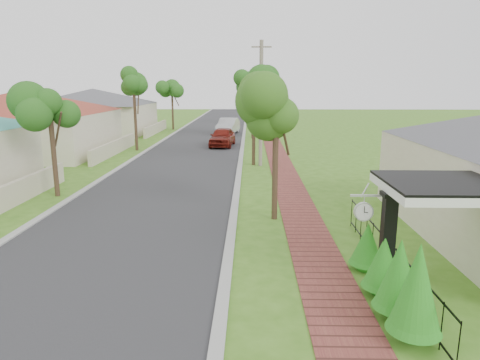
% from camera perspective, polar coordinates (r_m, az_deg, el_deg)
% --- Properties ---
extents(ground, '(160.00, 160.00, 0.00)m').
position_cam_1_polar(ground, '(11.83, -5.04, -12.18)').
color(ground, '#3E701A').
rests_on(ground, ground).
extents(road, '(7.00, 120.00, 0.02)m').
position_cam_1_polar(road, '(31.37, -6.51, 3.40)').
color(road, '#28282B').
rests_on(road, ground).
extents(kerb_right, '(0.30, 120.00, 0.10)m').
position_cam_1_polar(kerb_right, '(31.08, 0.18, 3.39)').
color(kerb_right, '#9E9E99').
rests_on(kerb_right, ground).
extents(kerb_left, '(0.30, 120.00, 0.10)m').
position_cam_1_polar(kerb_left, '(32.07, -13.00, 3.35)').
color(kerb_left, '#9E9E99').
rests_on(kerb_left, ground).
extents(sidewalk, '(1.50, 120.00, 0.03)m').
position_cam_1_polar(sidewalk, '(31.14, 4.98, 3.36)').
color(sidewalk, brown).
rests_on(sidewalk, ground).
extents(porch_post, '(0.48, 0.48, 2.52)m').
position_cam_1_polar(porch_post, '(10.91, 18.98, -8.66)').
color(porch_post, black).
rests_on(porch_post, ground).
extents(picket_fence, '(0.03, 8.02, 1.00)m').
position_cam_1_polar(picket_fence, '(12.11, 18.97, -9.51)').
color(picket_fence, black).
rests_on(picket_fence, ground).
extents(street_trees, '(10.70, 37.65, 5.89)m').
position_cam_1_polar(street_trees, '(37.75, -5.07, 11.88)').
color(street_trees, '#382619').
rests_on(street_trees, ground).
extents(hedge_row, '(0.92, 4.29, 2.16)m').
position_cam_1_polar(hedge_row, '(10.28, 19.70, -11.72)').
color(hedge_row, '#166F16').
rests_on(hedge_row, ground).
extents(far_house_red, '(15.56, 15.56, 4.60)m').
position_cam_1_polar(far_house_red, '(34.81, -26.68, 6.94)').
color(far_house_red, beige).
rests_on(far_house_red, ground).
extents(far_house_grey, '(15.56, 15.56, 4.60)m').
position_cam_1_polar(far_house_grey, '(47.61, -18.83, 8.75)').
color(far_house_grey, beige).
rests_on(far_house_grey, ground).
extents(parked_car_red, '(2.18, 4.63, 1.53)m').
position_cam_1_polar(parked_car_red, '(35.39, -2.36, 5.75)').
color(parked_car_red, maroon).
rests_on(parked_car_red, ground).
extents(parked_car_white, '(2.37, 5.08, 1.61)m').
position_cam_1_polar(parked_car_white, '(44.39, -1.61, 7.19)').
color(parked_car_white, '#B9B9BB').
rests_on(parked_car_white, ground).
extents(near_tree, '(2.03, 2.03, 5.22)m').
position_cam_1_polar(near_tree, '(15.53, 4.85, 9.59)').
color(near_tree, '#382619').
rests_on(near_tree, ground).
extents(utility_pole, '(1.20, 0.24, 7.55)m').
position_cam_1_polar(utility_pole, '(26.41, 2.80, 10.12)').
color(utility_pole, gray).
rests_on(utility_pole, ground).
extents(station_clock, '(0.79, 0.13, 0.67)m').
position_cam_1_polar(station_clock, '(10.88, 16.17, -3.92)').
color(station_clock, silver).
rests_on(station_clock, ground).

